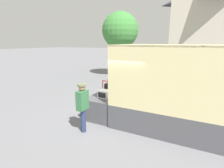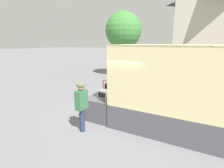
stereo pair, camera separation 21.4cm
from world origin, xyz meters
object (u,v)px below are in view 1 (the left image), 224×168
microwave (105,94)px  worker_person (82,103)px  portable_generator (113,88)px  box_truck (219,109)px  street_tree (120,31)px

microwave → worker_person: size_ratio=0.31×
portable_generator → worker_person: (-0.07, -2.12, -0.04)m
box_truck → street_tree: street_tree is taller
box_truck → portable_generator: size_ratio=8.39×
portable_generator → street_tree: size_ratio=0.12×
worker_person → street_tree: 11.20m
box_truck → worker_person: (-4.15, -1.76, 0.10)m
box_truck → worker_person: box_truck is taller
street_tree → box_truck: bearing=-48.7°
portable_generator → street_tree: (-3.39, 8.13, 2.99)m
microwave → street_tree: bearing=111.2°
box_truck → worker_person: 4.51m
microwave → portable_generator: (-0.07, 0.78, 0.06)m
box_truck → microwave: (-4.01, -0.41, 0.08)m
worker_person → street_tree: street_tree is taller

